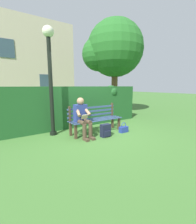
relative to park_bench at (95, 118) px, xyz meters
The scene contains 9 objects.
ground 0.47m from the park_bench, 90.00° to the left, with size 60.00×60.00×0.00m, color #3D6B2D.
park_bench is the anchor object (origin of this frame).
person_seated 0.62m from the park_bench, 17.61° to the left, with size 0.44×0.73×1.18m.
hedge_backdrop 1.17m from the park_bench, 81.83° to the right, with size 5.64×0.66×1.55m.
tree 4.98m from the park_bench, 137.36° to the right, with size 3.23×3.07×5.09m.
building_facade 9.96m from the park_bench, 79.85° to the right, with size 9.69×2.75×6.45m.
backpack 0.64m from the park_bench, 89.54° to the left, with size 0.30×0.24×0.39m.
handbag 1.02m from the park_bench, 143.30° to the left, with size 0.31×0.14×0.34m.
lamp_post 2.09m from the park_bench, 21.51° to the right, with size 0.32×0.32×3.22m.
Camera 1 is at (2.71, 4.05, 1.53)m, focal length 24.37 mm.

